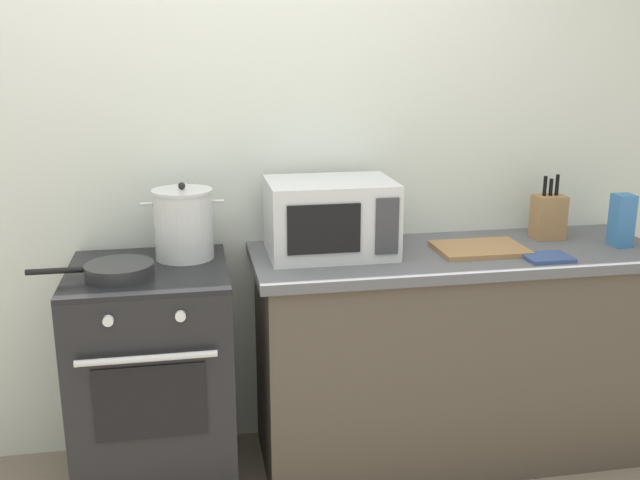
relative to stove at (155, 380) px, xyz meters
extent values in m
cube|color=silver|center=(0.65, 0.37, 0.79)|extent=(4.40, 0.10, 2.50)
cube|color=#4C4238|center=(1.25, 0.02, -0.02)|extent=(1.64, 0.56, 0.88)
cube|color=#59595E|center=(1.25, 0.02, 0.44)|extent=(1.70, 0.60, 0.04)
cube|color=black|center=(0.00, 0.00, -0.01)|extent=(0.60, 0.60, 0.90)
cube|color=black|center=(0.00, 0.00, 0.45)|extent=(0.60, 0.60, 0.02)
cube|color=black|center=(0.00, -0.30, 0.06)|extent=(0.39, 0.01, 0.28)
cylinder|color=silver|center=(0.00, -0.33, 0.24)|extent=(0.48, 0.02, 0.02)
cylinder|color=silver|center=(-0.12, -0.31, 0.38)|extent=(0.04, 0.02, 0.04)
cylinder|color=silver|center=(0.12, -0.31, 0.38)|extent=(0.04, 0.02, 0.04)
cylinder|color=silver|center=(0.14, 0.12, 0.59)|extent=(0.23, 0.23, 0.26)
cylinder|color=silver|center=(0.14, 0.12, 0.73)|extent=(0.24, 0.24, 0.01)
sphere|color=black|center=(0.14, 0.12, 0.75)|extent=(0.03, 0.03, 0.03)
cylinder|color=silver|center=(0.01, 0.12, 0.68)|extent=(0.05, 0.01, 0.01)
cylinder|color=silver|center=(0.28, 0.12, 0.68)|extent=(0.05, 0.01, 0.01)
cylinder|color=#28282B|center=(-0.09, -0.08, 0.48)|extent=(0.25, 0.25, 0.05)
cylinder|color=black|center=(-0.32, -0.08, 0.49)|extent=(0.20, 0.02, 0.02)
cube|color=silver|center=(0.72, 0.08, 0.61)|extent=(0.50, 0.36, 0.30)
cube|color=black|center=(0.66, -0.10, 0.61)|extent=(0.28, 0.01, 0.19)
cube|color=#38383D|center=(0.91, -0.10, 0.61)|extent=(0.09, 0.01, 0.22)
cube|color=#997047|center=(1.33, 0.00, 0.47)|extent=(0.36, 0.26, 0.02)
cube|color=#997047|center=(1.70, 0.14, 0.55)|extent=(0.13, 0.10, 0.19)
cylinder|color=black|center=(1.67, 0.14, 0.69)|extent=(0.02, 0.02, 0.09)
cylinder|color=black|center=(1.70, 0.14, 0.69)|extent=(0.02, 0.02, 0.07)
cylinder|color=black|center=(1.73, 0.14, 0.69)|extent=(0.02, 0.02, 0.09)
cube|color=teal|center=(1.94, -0.03, 0.57)|extent=(0.08, 0.08, 0.22)
cube|color=#33477A|center=(1.55, -0.16, 0.47)|extent=(0.18, 0.14, 0.02)
camera|label=1|loc=(0.17, -2.68, 1.29)|focal=40.66mm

